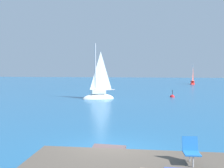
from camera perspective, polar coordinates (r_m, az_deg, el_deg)
The scene contains 7 objects.
ground_plane at distance 10.82m, azimuth 0.21°, elevation -15.02°, with size 160.00×160.00×0.00m, color #236093.
boulder_seaward at distance 10.15m, azimuth -1.00°, elevation -16.31°, with size 1.30×1.04×0.71m, color brown.
boulder_inland at distance 10.25m, azimuth 20.26°, elevation -16.33°, with size 0.74×0.59×0.40m, color brown.
sailboat_near at distance 28.30m, azimuth -3.02°, elevation -2.62°, with size 3.70×2.55×6.70m.
sailboat_far at distance 55.51m, azimuth 17.53°, elevation 0.20°, with size 1.67×2.63×4.74m.
beach_chair at distance 8.50m, azimuth 17.17°, elevation -13.70°, with size 0.51×0.62×0.80m.
marker_buoy at distance 30.91m, azimuth 13.29°, elevation -2.84°, with size 0.56×0.56×1.13m.
Camera 1 is at (1.28, -10.17, 3.47)m, focal length 41.01 mm.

